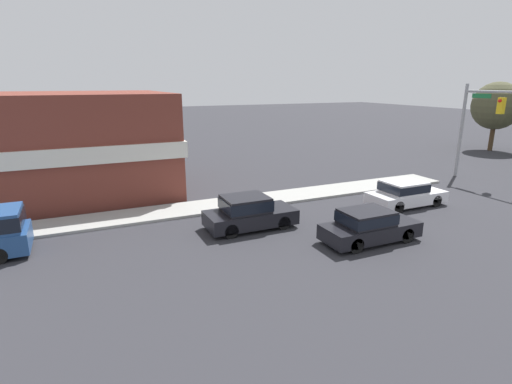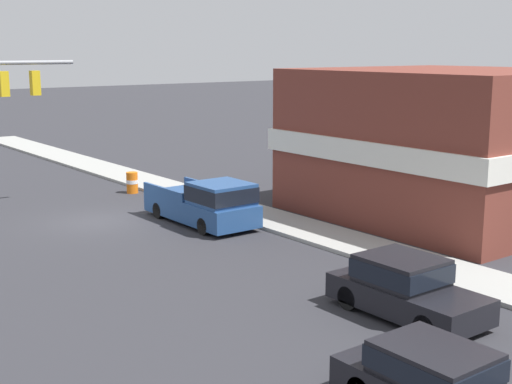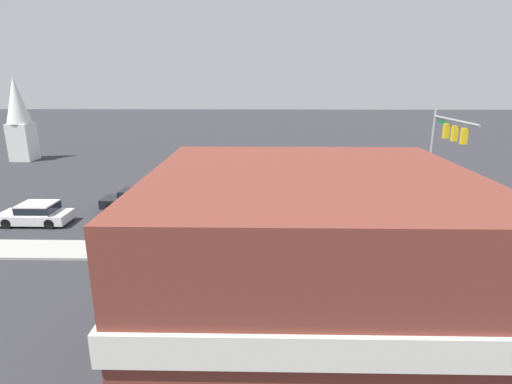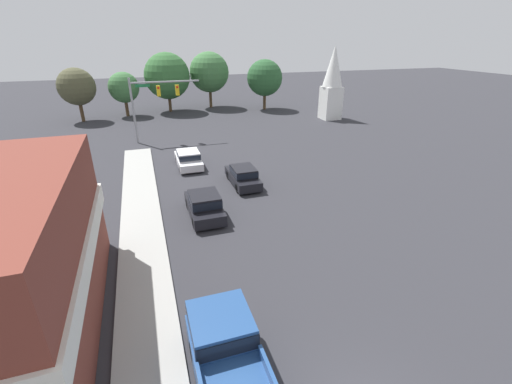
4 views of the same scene
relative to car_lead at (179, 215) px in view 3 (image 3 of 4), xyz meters
name	(u,v)px [view 3 (image 3 of 4)]	position (x,y,z in m)	size (l,w,h in m)	color
ground_plane	(400,218)	(1.90, -14.58, -0.81)	(200.00, 200.00, 0.00)	#2D2D33
sidewalk_curb	(435,253)	(-3.80, -14.58, -0.74)	(2.40, 60.00, 0.14)	#9E9E99
near_signal_assembly	(446,138)	(5.27, -18.50, 4.18)	(6.65, 0.49, 6.83)	gray
car_lead	(179,215)	(0.00, 0.00, 0.00)	(1.90, 4.23, 1.57)	black
car_oncoming	(134,199)	(3.67, 4.04, -0.06)	(1.75, 4.32, 1.44)	black
car_second_ahead	(36,213)	(0.34, 9.34, -0.07)	(1.91, 4.41, 1.42)	black
pickup_truck_parked	(365,222)	(-1.34, -11.35, 0.10)	(2.12, 5.50, 1.86)	black
construction_barrel	(500,233)	(-2.00, -18.99, -0.29)	(0.57, 0.57, 1.03)	orange
corner_brick_building	(309,256)	(-10.71, -6.97, 2.23)	(10.71, 11.20, 6.08)	brown
church_steeple	(19,117)	(21.35, 22.39, 4.10)	(2.61, 2.61, 9.39)	white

